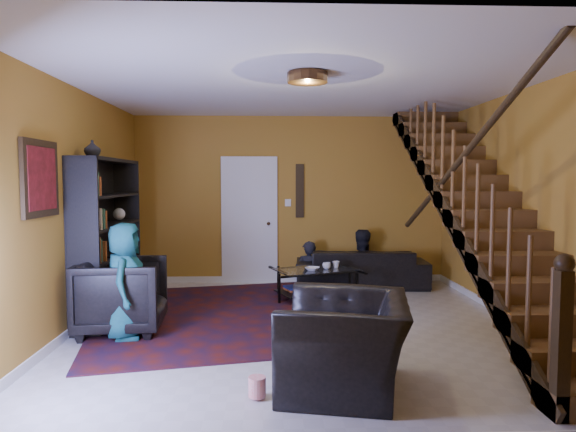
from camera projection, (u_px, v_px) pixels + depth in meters
name	position (u px, v px, depth m)	size (l,w,h in m)	color
floor	(302.00, 328.00, 6.03)	(5.50, 5.50, 0.00)	beige
room	(202.00, 298.00, 7.30)	(5.50, 5.50, 5.50)	#AB7126
staircase	(482.00, 209.00, 6.01)	(0.95, 5.02, 3.18)	brown
bookshelf	(108.00, 241.00, 6.46)	(0.35, 1.80, 2.00)	black
door	(249.00, 222.00, 8.64)	(0.82, 0.05, 2.05)	silver
framed_picture	(40.00, 179.00, 4.90)	(0.04, 0.74, 0.74)	maroon
wall_hanging	(300.00, 191.00, 8.64)	(0.14, 0.03, 0.90)	black
ceiling_fixture	(308.00, 78.00, 5.03)	(0.40, 0.40, 0.10)	#3F2814
rug	(222.00, 315.00, 6.58)	(3.10, 3.55, 0.02)	#44120C
sofa	(361.00, 268.00, 8.34)	(2.10, 0.82, 0.61)	black
armchair_left	(122.00, 295.00, 5.83)	(0.91, 0.93, 0.85)	black
armchair_right	(345.00, 343.00, 4.28)	(1.17, 1.03, 0.76)	black
person_adult_a	(309.00, 277.00, 8.37)	(0.44, 0.29, 1.19)	black
person_adult_b	(360.00, 271.00, 8.40)	(0.67, 0.52, 1.38)	black
person_child	(125.00, 281.00, 5.57)	(0.62, 0.41, 1.28)	#1A6562
coffee_table	(316.00, 282.00, 7.48)	(1.32, 1.04, 0.44)	black
cup_a	(327.00, 266.00, 7.45)	(0.12, 0.12, 0.09)	#999999
cup_b	(336.00, 264.00, 7.57)	(0.10, 0.10, 0.10)	#999999
bowl	(312.00, 269.00, 7.34)	(0.20, 0.20, 0.05)	#999999
vase	(92.00, 149.00, 5.88)	(0.18, 0.18, 0.19)	#999999
popcorn_bucket	(257.00, 387.00, 4.07)	(0.14, 0.14, 0.16)	red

